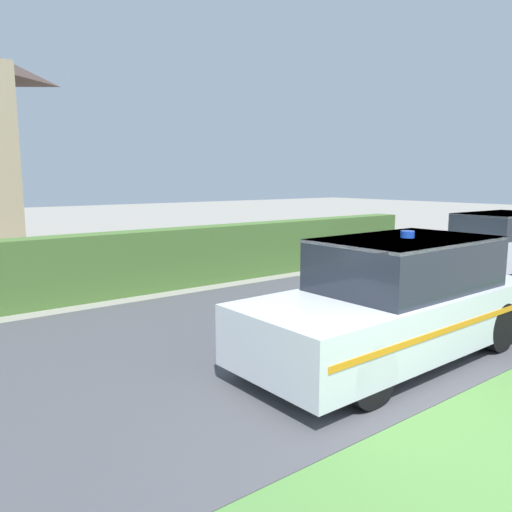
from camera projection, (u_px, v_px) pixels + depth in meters
ground_plane at (502, 458)px, 4.03m from camera, size 80.00×80.00×0.00m
road_strip at (235, 340)px, 6.96m from camera, size 28.00×5.75×0.01m
lawn_verge at (507, 459)px, 4.00m from camera, size 28.00×1.81×0.01m
garden_hedge at (180, 258)px, 10.37m from camera, size 13.58×0.57×1.22m
police_car at (397, 301)px, 6.19m from camera, size 4.22×1.67×1.58m
neighbour_car_near at (496, 244)px, 11.79m from camera, size 4.36×1.70×1.42m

